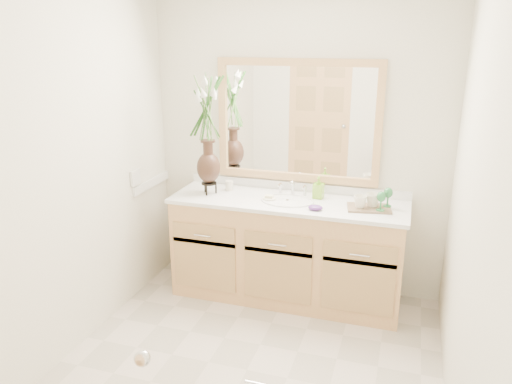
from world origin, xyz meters
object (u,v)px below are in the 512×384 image
(tumbler, at_px, (229,186))
(tray, at_px, (369,208))
(flower_vase, at_px, (207,117))
(soap_bottle, at_px, (318,188))

(tumbler, height_order, tray, tumbler)
(flower_vase, bearing_deg, tray, 0.31)
(flower_vase, relative_size, tumbler, 11.26)
(tumbler, relative_size, tray, 0.26)
(soap_bottle, xyz_separation_m, tray, (0.41, -0.15, -0.07))
(tumbler, distance_m, soap_bottle, 0.74)
(flower_vase, bearing_deg, soap_bottle, 10.15)
(flower_vase, relative_size, tray, 2.91)
(soap_bottle, relative_size, tray, 0.50)
(flower_vase, xyz_separation_m, tumbler, (0.12, 0.13, -0.58))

